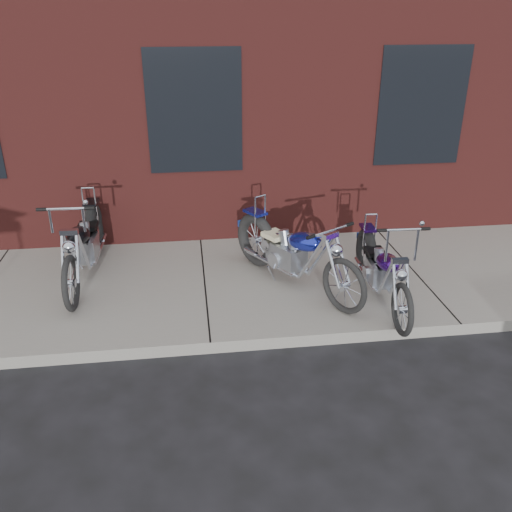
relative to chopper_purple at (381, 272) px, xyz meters
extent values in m
plane|color=black|center=(-2.22, -0.73, -0.54)|extent=(120.00, 120.00, 0.00)
cube|color=gray|center=(-2.22, 0.77, -0.47)|extent=(22.00, 3.00, 0.15)
torus|color=black|center=(0.02, 0.55, -0.05)|extent=(0.16, 0.70, 0.69)
torus|color=black|center=(-0.04, -0.95, -0.08)|extent=(0.09, 0.63, 0.62)
cube|color=#929BAA|center=(0.00, -0.06, -0.05)|extent=(0.28, 0.39, 0.29)
ellipsoid|color=#3C107A|center=(-0.01, -0.33, 0.22)|extent=(0.27, 0.54, 0.29)
cube|color=black|center=(0.01, 0.19, 0.14)|extent=(0.24, 0.28, 0.06)
cylinder|color=silver|center=(-0.03, -0.83, 0.17)|extent=(0.05, 0.28, 0.52)
cylinder|color=silver|center=(-0.03, -0.71, 0.81)|extent=(0.53, 0.05, 0.03)
cylinder|color=silver|center=(0.02, 0.48, 0.32)|extent=(0.02, 0.02, 0.46)
cylinder|color=silver|center=(0.12, 0.14, -0.18)|extent=(0.08, 0.87, 0.05)
torus|color=black|center=(-1.36, 1.09, 0.01)|extent=(0.54, 0.76, 0.79)
torus|color=black|center=(-0.47, -0.39, -0.03)|extent=(0.43, 0.65, 0.72)
cube|color=#929BAA|center=(-1.00, 0.49, -0.01)|extent=(0.49, 0.54, 0.33)
ellipsoid|color=#1E2AB7|center=(-0.84, 0.22, 0.31)|extent=(0.56, 0.67, 0.34)
cube|color=beige|center=(-1.15, 0.73, 0.21)|extent=(0.39, 0.40, 0.07)
cylinder|color=silver|center=(-0.55, -0.27, 0.26)|extent=(0.20, 0.30, 0.59)
cylinder|color=silver|center=(-0.62, -0.16, 0.61)|extent=(0.54, 0.34, 0.03)
cylinder|color=silver|center=(-1.32, 1.02, 0.42)|extent=(0.03, 0.03, 0.53)
cylinder|color=silver|center=(-1.01, 0.76, -0.15)|extent=(0.55, 0.88, 0.05)
torus|color=black|center=(-3.83, 1.81, 0.00)|extent=(0.18, 0.79, 0.79)
torus|color=black|center=(-3.88, 0.10, -0.04)|extent=(0.10, 0.71, 0.71)
cube|color=#929BAA|center=(-3.85, 1.11, -0.01)|extent=(0.32, 0.45, 0.33)
ellipsoid|color=black|center=(-3.86, 0.81, 0.31)|extent=(0.30, 0.61, 0.34)
cube|color=black|center=(-3.84, 1.40, 0.21)|extent=(0.27, 0.31, 0.07)
cylinder|color=silver|center=(-3.88, 0.24, 0.25)|extent=(0.05, 0.32, 0.59)
cylinder|color=silver|center=(-3.87, 0.37, 0.84)|extent=(0.60, 0.05, 0.03)
cylinder|color=silver|center=(-3.83, 1.72, 0.42)|extent=(0.02, 0.02, 0.52)
cylinder|color=silver|center=(-3.71, 1.35, -0.15)|extent=(0.08, 0.98, 0.05)
camera|label=1|loc=(-2.38, -5.90, 3.05)|focal=38.00mm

